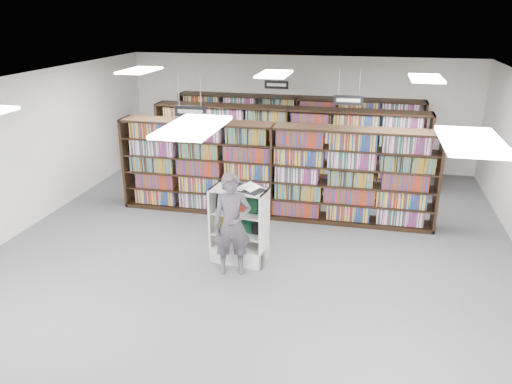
% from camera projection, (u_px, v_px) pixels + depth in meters
% --- Properties ---
extents(floor, '(12.00, 12.00, 0.00)m').
position_uv_depth(floor, '(253.00, 255.00, 9.55)').
color(floor, '#4E4F53').
rests_on(floor, ground).
extents(ceiling, '(10.00, 12.00, 0.10)m').
position_uv_depth(ceiling, '(252.00, 86.00, 8.44)').
color(ceiling, white).
rests_on(ceiling, wall_back).
extents(wall_back, '(10.00, 0.10, 3.20)m').
position_uv_depth(wall_back, '(299.00, 112.00, 14.48)').
color(wall_back, silver).
rests_on(wall_back, ground).
extents(wall_left, '(0.10, 12.00, 3.20)m').
position_uv_depth(wall_left, '(11.00, 158.00, 10.02)').
color(wall_left, silver).
rests_on(wall_left, ground).
extents(bookshelf_row_near, '(7.00, 0.60, 2.10)m').
position_uv_depth(bookshelf_row_near, '(273.00, 171.00, 11.01)').
color(bookshelf_row_near, black).
rests_on(bookshelf_row_near, floor).
extents(bookshelf_row_mid, '(7.00, 0.60, 2.10)m').
position_uv_depth(bookshelf_row_mid, '(288.00, 148.00, 12.84)').
color(bookshelf_row_mid, black).
rests_on(bookshelf_row_mid, floor).
extents(bookshelf_row_far, '(7.00, 0.60, 2.10)m').
position_uv_depth(bookshelf_row_far, '(297.00, 133.00, 14.40)').
color(bookshelf_row_far, black).
rests_on(bookshelf_row_far, floor).
extents(aisle_sign_left, '(0.65, 0.02, 0.80)m').
position_uv_depth(aisle_sign_left, '(190.00, 110.00, 9.89)').
color(aisle_sign_left, '#B2B2B7').
rests_on(aisle_sign_left, ceiling).
extents(aisle_sign_right, '(0.65, 0.02, 0.80)m').
position_uv_depth(aisle_sign_right, '(348.00, 99.00, 11.10)').
color(aisle_sign_right, '#B2B2B7').
rests_on(aisle_sign_right, ceiling).
extents(aisle_sign_center, '(0.65, 0.02, 0.80)m').
position_uv_depth(aisle_sign_center, '(276.00, 84.00, 13.35)').
color(aisle_sign_center, '#B2B2B7').
rests_on(aisle_sign_center, ceiling).
extents(troffer_front_center, '(0.60, 1.20, 0.04)m').
position_uv_depth(troffer_front_center, '(193.00, 127.00, 5.71)').
color(troffer_front_center, white).
rests_on(troffer_front_center, ceiling).
extents(troffer_front_right, '(0.60, 1.20, 0.04)m').
position_uv_depth(troffer_front_right, '(472.00, 141.00, 5.09)').
color(troffer_front_right, white).
rests_on(troffer_front_right, ceiling).
extents(troffer_back_left, '(0.60, 1.20, 0.04)m').
position_uv_depth(troffer_back_left, '(140.00, 70.00, 10.90)').
color(troffer_back_left, white).
rests_on(troffer_back_left, ceiling).
extents(troffer_back_center, '(0.60, 1.20, 0.04)m').
position_uv_depth(troffer_back_center, '(274.00, 74.00, 10.28)').
color(troffer_back_center, white).
rests_on(troffer_back_center, ceiling).
extents(troffer_back_right, '(0.60, 1.20, 0.04)m').
position_uv_depth(troffer_back_right, '(426.00, 78.00, 9.66)').
color(troffer_back_right, white).
rests_on(troffer_back_right, ceiling).
extents(endcap_display, '(1.07, 0.63, 1.42)m').
position_uv_depth(endcap_display, '(240.00, 236.00, 9.20)').
color(endcap_display, silver).
rests_on(endcap_display, floor).
extents(open_book, '(0.72, 0.58, 0.13)m').
position_uv_depth(open_book, '(246.00, 188.00, 8.82)').
color(open_book, black).
rests_on(open_book, endcap_display).
extents(shopper, '(0.77, 0.61, 1.84)m').
position_uv_depth(shopper, '(232.00, 224.00, 8.63)').
color(shopper, '#534D58').
rests_on(shopper, floor).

